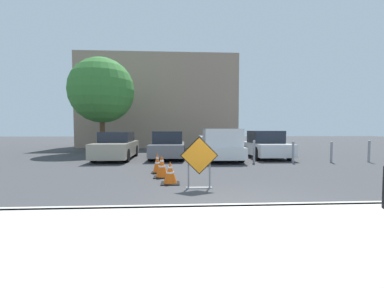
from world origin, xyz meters
TOP-DOWN VIEW (x-y plane):
  - ground_plane at (0.00, 10.00)m, footprint 96.00×96.00m
  - sidewalk_strip at (0.00, -1.29)m, footprint 24.31×2.58m
  - curb_lip at (0.00, 0.00)m, footprint 24.31×0.20m
  - road_closed_sign at (-0.86, 1.99)m, footprint 1.00×0.20m
  - traffic_cone_nearest at (-1.64, 2.62)m, footprint 0.53×0.53m
  - traffic_cone_second at (-1.93, 3.62)m, footprint 0.53×0.53m
  - traffic_cone_third at (-2.14, 4.53)m, footprint 0.43×0.43m
  - parked_car_nearest at (-4.64, 9.13)m, footprint 1.81×4.57m
  - parked_car_second at (-1.93, 9.42)m, footprint 1.90×4.17m
  - pickup_truck at (0.77, 8.54)m, footprint 2.11×5.09m
  - parked_car_third at (3.50, 9.32)m, footprint 1.93×4.07m
  - bollard_nearest at (2.13, 6.98)m, footprint 0.12×0.12m
  - bollard_second at (3.99, 6.98)m, footprint 0.12×0.12m
  - bollard_third at (5.85, 6.98)m, footprint 0.12×0.12m
  - bollard_fourth at (7.71, 6.98)m, footprint 0.12×0.12m
  - building_facade_backdrop at (-3.08, 19.77)m, footprint 13.93×5.00m
  - street_tree_behind_lot at (-6.49, 13.02)m, footprint 4.33×4.33m

SIDE VIEW (x-z plane):
  - ground_plane at x=0.00m, z-range 0.00..0.00m
  - sidewalk_strip at x=0.00m, z-range 0.00..0.14m
  - curb_lip at x=0.00m, z-range 0.00..0.14m
  - traffic_cone_nearest at x=-1.64m, z-range -0.01..0.64m
  - traffic_cone_second at x=-1.93m, z-range -0.01..0.73m
  - traffic_cone_third at x=-2.14m, z-range -0.01..0.73m
  - bollard_third at x=5.85m, z-range 0.03..1.03m
  - bollard_second at x=3.99m, z-range 0.03..1.06m
  - bollard_fourth at x=7.71m, z-range 0.03..1.09m
  - bollard_nearest at x=2.13m, z-range 0.03..1.10m
  - parked_car_nearest at x=-4.64m, z-range -0.05..1.39m
  - parked_car_second at x=-1.93m, z-range -0.06..1.41m
  - parked_car_third at x=3.50m, z-range -0.06..1.43m
  - pickup_truck at x=0.77m, z-range -0.08..1.52m
  - road_closed_sign at x=-0.86m, z-range 0.06..1.43m
  - building_facade_backdrop at x=-3.08m, z-range 0.00..8.12m
  - street_tree_behind_lot at x=-6.49m, z-range 1.01..7.38m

